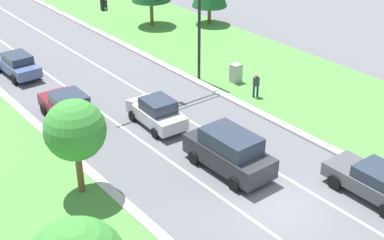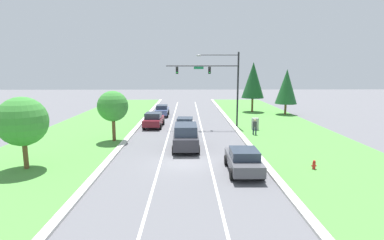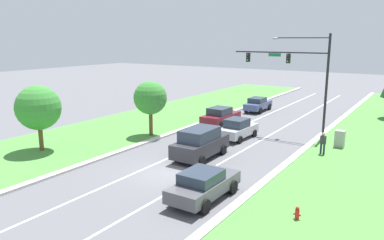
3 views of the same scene
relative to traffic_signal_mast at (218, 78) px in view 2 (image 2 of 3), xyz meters
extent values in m
plane|color=#5B5B60|center=(-3.71, -13.46, -5.73)|extent=(160.00, 160.00, 0.00)
cube|color=beige|center=(1.94, -13.46, -5.66)|extent=(0.50, 90.00, 0.15)
cube|color=beige|center=(-9.36, -13.46, -5.66)|extent=(0.50, 90.00, 0.15)
cube|color=#4C8E3D|center=(7.19, -13.46, -5.69)|extent=(10.00, 90.00, 0.08)
cube|color=#4C8E3D|center=(-14.61, -13.46, -5.69)|extent=(10.00, 90.00, 0.08)
cube|color=white|center=(-5.51, -13.46, -5.73)|extent=(0.14, 81.00, 0.01)
cube|color=white|center=(-1.91, -13.46, -5.73)|extent=(0.14, 81.00, 0.01)
cylinder|color=black|center=(2.28, 0.01, -1.41)|extent=(0.20, 0.20, 8.64)
cylinder|color=black|center=(-1.82, 0.01, 1.35)|extent=(8.20, 0.12, 0.12)
cube|color=#147042|center=(-2.23, 0.01, 1.13)|extent=(1.10, 0.04, 0.28)
cylinder|color=black|center=(0.03, 0.01, 2.56)|extent=(4.51, 0.09, 0.09)
ellipsoid|color=gray|center=(-2.23, 0.01, 2.51)|extent=(0.56, 0.28, 0.20)
cube|color=black|center=(-1.00, 0.01, 0.85)|extent=(0.28, 0.32, 0.80)
sphere|color=#2D2D2D|center=(-1.00, -0.16, 1.08)|extent=(0.16, 0.16, 0.16)
sphere|color=#2D2D2D|center=(-1.00, -0.16, 0.85)|extent=(0.16, 0.16, 0.16)
sphere|color=#23D647|center=(-1.00, -0.16, 0.62)|extent=(0.16, 0.16, 0.16)
cube|color=black|center=(-4.69, 0.01, 0.85)|extent=(0.28, 0.32, 0.80)
sphere|color=#2D2D2D|center=(-4.69, -0.16, 1.08)|extent=(0.16, 0.16, 0.16)
sphere|color=#2D2D2D|center=(-4.69, -0.16, 0.85)|extent=(0.16, 0.16, 0.16)
sphere|color=#23D647|center=(-4.69, -0.16, 0.62)|extent=(0.16, 0.16, 0.16)
cube|color=silver|center=(-3.78, -3.57, -5.06)|extent=(1.98, 4.22, 0.73)
cube|color=#283342|center=(-3.79, -3.82, -4.34)|extent=(1.68, 1.94, 0.69)
cylinder|color=black|center=(-2.85, -2.34, -5.42)|extent=(0.27, 0.63, 0.62)
cylinder|color=black|center=(-4.57, -2.25, -5.42)|extent=(0.27, 0.63, 0.62)
cylinder|color=black|center=(-2.98, -4.90, -5.42)|extent=(0.27, 0.63, 0.62)
cylinder|color=black|center=(-4.71, -4.81, -5.42)|extent=(0.27, 0.63, 0.62)
cube|color=#475684|center=(-7.21, 8.68, -5.01)|extent=(1.80, 4.66, 0.70)
cube|color=#283342|center=(-7.20, 8.40, -4.38)|extent=(1.59, 2.11, 0.55)
cylinder|color=black|center=(-6.38, 10.13, -5.36)|extent=(0.25, 0.75, 0.74)
cylinder|color=black|center=(-8.07, 10.10, -5.36)|extent=(0.25, 0.75, 0.74)
cylinder|color=black|center=(-6.34, 7.26, -5.36)|extent=(0.25, 0.75, 0.74)
cylinder|color=black|center=(-8.03, 7.23, -5.36)|extent=(0.25, 0.75, 0.74)
cube|color=#4C4C51|center=(0.13, -15.58, -5.02)|extent=(1.96, 4.65, 0.68)
cube|color=#283342|center=(0.12, -15.85, -4.40)|extent=(1.74, 2.10, 0.56)
cylinder|color=black|center=(1.08, -14.15, -5.36)|extent=(0.25, 0.74, 0.74)
cylinder|color=black|center=(-0.80, -14.13, -5.36)|extent=(0.25, 0.74, 0.74)
cylinder|color=black|center=(1.05, -17.02, -5.36)|extent=(0.25, 0.74, 0.74)
cylinder|color=black|center=(-0.83, -17.00, -5.36)|extent=(0.25, 0.74, 0.74)
cube|color=#28282D|center=(-3.67, -9.76, -4.88)|extent=(2.07, 4.91, 0.99)
cube|color=#283342|center=(-3.67, -9.88, -3.99)|extent=(1.85, 2.95, 0.80)
cylinder|color=black|center=(-2.69, -8.23, -5.38)|extent=(0.25, 0.71, 0.71)
cylinder|color=black|center=(-4.68, -8.25, -5.38)|extent=(0.25, 0.71, 0.71)
cylinder|color=black|center=(-2.67, -11.27, -5.38)|extent=(0.25, 0.71, 0.71)
cylinder|color=black|center=(-4.65, -11.29, -5.38)|extent=(0.25, 0.71, 0.71)
cube|color=maroon|center=(-7.48, 0.20, -5.01)|extent=(2.11, 4.75, 0.72)
cube|color=#283342|center=(-7.49, -0.09, -4.32)|extent=(1.82, 2.17, 0.66)
cylinder|color=black|center=(-6.47, 1.61, -5.37)|extent=(0.27, 0.73, 0.72)
cylinder|color=black|center=(-8.37, 1.68, -5.37)|extent=(0.27, 0.73, 0.72)
cylinder|color=black|center=(-6.58, -1.29, -5.37)|extent=(0.27, 0.73, 0.72)
cylinder|color=black|center=(-8.48, -1.22, -5.37)|extent=(0.27, 0.73, 0.72)
cube|color=#9E9E99|center=(3.99, -1.88, -5.05)|extent=(0.70, 0.60, 1.37)
cylinder|color=#232842|center=(3.25, -4.42, -5.31)|extent=(0.14, 0.14, 0.84)
cylinder|color=#232842|center=(3.49, -4.52, -5.31)|extent=(0.14, 0.14, 0.84)
cube|color=#333338|center=(3.37, -4.47, -4.59)|extent=(0.44, 0.35, 0.60)
sphere|color=tan|center=(3.37, -4.47, -4.15)|extent=(0.22, 0.22, 0.22)
cylinder|color=red|center=(4.95, -15.31, -5.46)|extent=(0.20, 0.20, 0.55)
sphere|color=red|center=(4.95, -15.31, -5.12)|extent=(0.18, 0.18, 0.18)
cylinder|color=red|center=(4.83, -15.31, -5.43)|extent=(0.10, 0.09, 0.09)
cylinder|color=red|center=(5.07, -15.31, -5.43)|extent=(0.10, 0.09, 0.09)
cylinder|color=brown|center=(6.70, 12.22, -4.59)|extent=(0.32, 0.32, 2.29)
cone|color=#194C23|center=(6.70, 12.22, -0.68)|extent=(3.45, 3.45, 5.51)
cylinder|color=brown|center=(-14.42, -14.85, -4.69)|extent=(0.32, 0.32, 2.08)
sphere|color=#388433|center=(-14.42, -14.85, -2.43)|extent=(3.26, 3.26, 3.26)
cylinder|color=brown|center=(11.04, 9.41, -4.89)|extent=(0.32, 0.32, 1.68)
cone|color=#1E5628|center=(11.04, 9.41, -1.53)|extent=(3.15, 3.15, 5.04)
cylinder|color=brown|center=(-10.41, -6.94, -4.59)|extent=(0.32, 0.32, 2.29)
sphere|color=#388433|center=(-10.41, -6.94, -2.39)|extent=(2.82, 2.82, 2.82)
camera|label=1|loc=(-19.18, -26.55, 9.03)|focal=50.00mm
camera|label=2|loc=(-3.55, -34.43, 0.95)|focal=28.00mm
camera|label=3|loc=(9.50, -31.24, 2.45)|focal=35.00mm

